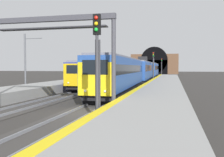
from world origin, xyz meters
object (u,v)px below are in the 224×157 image
(railway_signal_near, at_px, (97,59))
(catenary_mast_near, at_px, (25,62))
(train_main_approaching, at_px, (143,71))
(railway_signal_mid, at_px, (153,64))
(train_adjacent_platform, at_px, (126,71))
(railway_signal_far, at_px, (162,65))
(overhead_signal_gantry, at_px, (51,39))

(railway_signal_near, relative_size, catenary_mast_near, 0.81)
(train_main_approaching, xyz_separation_m, railway_signal_near, (-35.78, -1.86, 1.09))
(railway_signal_mid, bearing_deg, railway_signal_near, 0.00)
(train_main_approaching, distance_m, train_adjacent_platform, 10.20)
(railway_signal_mid, xyz_separation_m, railway_signal_far, (34.51, -0.00, -0.03))
(railway_signal_near, distance_m, overhead_signal_gantry, 5.69)
(train_adjacent_platform, xyz_separation_m, railway_signal_mid, (-7.32, -6.79, 1.42))
(railway_signal_far, bearing_deg, train_adjacent_platform, -14.02)
(railway_signal_mid, bearing_deg, train_main_approaching, -49.13)
(train_adjacent_platform, distance_m, overhead_signal_gantry, 41.52)
(train_main_approaching, relative_size, railway_signal_far, 10.37)
(catenary_mast_near, bearing_deg, overhead_signal_gantry, -141.36)
(railway_signal_mid, relative_size, catenary_mast_near, 0.84)
(railway_signal_near, relative_size, overhead_signal_gantry, 0.63)
(railway_signal_mid, height_order, catenary_mast_near, catenary_mast_near)
(train_adjacent_platform, xyz_separation_m, catenary_mast_near, (-29.48, 7.02, 1.50))
(train_adjacent_platform, distance_m, railway_signal_mid, 10.08)
(railway_signal_far, height_order, overhead_signal_gantry, overhead_signal_gantry)
(train_main_approaching, bearing_deg, railway_signal_mid, 129.84)
(train_main_approaching, bearing_deg, overhead_signal_gantry, -5.37)
(overhead_signal_gantry, relative_size, catenary_mast_near, 1.29)
(railway_signal_near, xyz_separation_m, overhead_signal_gantry, (3.37, 4.33, 1.52))
(railway_signal_mid, bearing_deg, train_adjacent_platform, -137.14)
(railway_signal_near, xyz_separation_m, railway_signal_mid, (37.40, -0.00, 0.14))
(train_adjacent_platform, relative_size, railway_signal_far, 10.55)
(railway_signal_mid, distance_m, catenary_mast_near, 26.12)
(train_adjacent_platform, height_order, railway_signal_near, railway_signal_near)
(train_main_approaching, xyz_separation_m, railway_signal_mid, (1.61, -1.86, 1.23))
(railway_signal_near, xyz_separation_m, catenary_mast_near, (15.23, 13.81, 0.22))
(catenary_mast_near, bearing_deg, railway_signal_near, -137.80)
(railway_signal_mid, bearing_deg, overhead_signal_gantry, -7.24)
(railway_signal_far, bearing_deg, railway_signal_near, 0.00)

